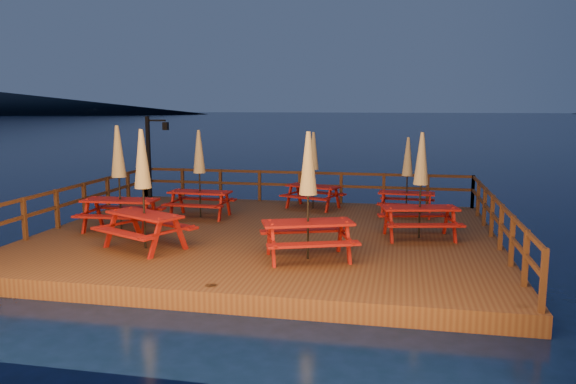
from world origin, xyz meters
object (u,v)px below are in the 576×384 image
picnic_table_2 (119,176)px  picnic_table_0 (308,194)px  lamp_post (152,150)px  picnic_table_1 (199,172)px

picnic_table_2 → picnic_table_0: bearing=-21.8°
lamp_post → picnic_table_1: (2.89, -2.95, -0.41)m
picnic_table_1 → picnic_table_2: picnic_table_2 is taller
lamp_post → picnic_table_2: size_ratio=1.05×
lamp_post → picnic_table_1: 4.15m
lamp_post → picnic_table_0: 9.80m
picnic_table_1 → picnic_table_2: bearing=-123.6°
lamp_post → picnic_table_2: bearing=-74.8°
picnic_table_0 → picnic_table_2: picnic_table_2 is taller
lamp_post → picnic_table_2: (1.38, -5.10, -0.31)m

